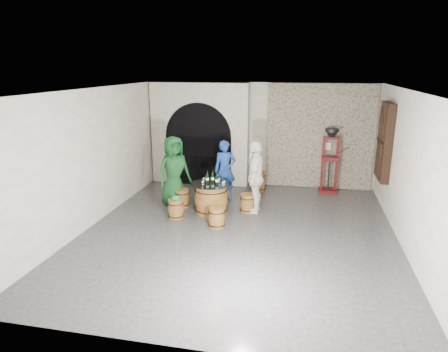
% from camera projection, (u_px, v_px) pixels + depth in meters
% --- Properties ---
extents(ground, '(8.00, 8.00, 0.00)m').
position_uv_depth(ground, '(239.00, 232.00, 9.16)').
color(ground, '#2C2C2E').
rests_on(ground, ground).
extents(wall_back, '(8.00, 0.00, 8.00)m').
position_uv_depth(wall_back, '(261.00, 135.00, 12.50)').
color(wall_back, beige).
rests_on(wall_back, ground).
extents(wall_front, '(8.00, 0.00, 8.00)m').
position_uv_depth(wall_front, '(185.00, 240.00, 4.96)').
color(wall_front, beige).
rests_on(wall_front, ground).
extents(wall_left, '(0.00, 8.00, 8.00)m').
position_uv_depth(wall_left, '(93.00, 157.00, 9.42)').
color(wall_left, beige).
rests_on(wall_left, ground).
extents(wall_right, '(0.00, 8.00, 8.00)m').
position_uv_depth(wall_right, '(410.00, 173.00, 8.04)').
color(wall_right, beige).
rests_on(wall_right, ground).
extents(ceiling, '(8.00, 8.00, 0.00)m').
position_uv_depth(ceiling, '(240.00, 90.00, 8.30)').
color(ceiling, beige).
rests_on(ceiling, wall_back).
extents(stone_facing_panel, '(3.20, 0.12, 3.18)m').
position_uv_depth(stone_facing_panel, '(320.00, 137.00, 12.09)').
color(stone_facing_panel, gray).
rests_on(stone_facing_panel, ground).
extents(arched_opening, '(3.10, 0.60, 3.19)m').
position_uv_depth(arched_opening, '(200.00, 134.00, 12.64)').
color(arched_opening, beige).
rests_on(arched_opening, ground).
extents(shuttered_window, '(0.23, 1.10, 2.00)m').
position_uv_depth(shuttered_window, '(384.00, 142.00, 10.27)').
color(shuttered_window, black).
rests_on(shuttered_window, wall_right).
extents(barrel_table, '(1.04, 1.04, 0.80)m').
position_uv_depth(barrel_table, '(211.00, 198.00, 10.25)').
color(barrel_table, brown).
rests_on(barrel_table, ground).
extents(barrel_stool_left, '(0.41, 0.41, 0.49)m').
position_uv_depth(barrel_stool_left, '(182.00, 198.00, 10.76)').
color(barrel_stool_left, brown).
rests_on(barrel_stool_left, ground).
extents(barrel_stool_far, '(0.41, 0.41, 0.49)m').
position_uv_depth(barrel_stool_far, '(222.00, 193.00, 11.17)').
color(barrel_stool_far, brown).
rests_on(barrel_stool_far, ground).
extents(barrel_stool_right, '(0.41, 0.41, 0.49)m').
position_uv_depth(barrel_stool_right, '(248.00, 203.00, 10.37)').
color(barrel_stool_right, brown).
rests_on(barrel_stool_right, ground).
extents(barrel_stool_near_right, '(0.41, 0.41, 0.49)m').
position_uv_depth(barrel_stool_near_right, '(217.00, 217.00, 9.40)').
color(barrel_stool_near_right, brown).
rests_on(barrel_stool_near_right, ground).
extents(barrel_stool_near_left, '(0.41, 0.41, 0.49)m').
position_uv_depth(barrel_stool_near_left, '(176.00, 209.00, 9.95)').
color(barrel_stool_near_left, brown).
rests_on(barrel_stool_near_left, ground).
extents(green_cap, '(0.24, 0.19, 0.11)m').
position_uv_depth(green_cap, '(176.00, 198.00, 9.87)').
color(green_cap, '#0C8A46').
rests_on(green_cap, barrel_stool_near_left).
extents(person_green, '(1.08, 1.10, 1.91)m').
position_uv_depth(person_green, '(174.00, 171.00, 10.69)').
color(person_green, '#11401B').
rests_on(person_green, ground).
extents(person_blue, '(0.70, 0.56, 1.68)m').
position_uv_depth(person_blue, '(225.00, 170.00, 11.26)').
color(person_blue, navy).
rests_on(person_blue, ground).
extents(person_white, '(0.50, 1.12, 1.88)m').
position_uv_depth(person_white, '(255.00, 177.00, 10.20)').
color(person_white, white).
rests_on(person_white, ground).
extents(wine_bottle_left, '(0.08, 0.08, 0.32)m').
position_uv_depth(wine_bottle_left, '(207.00, 178.00, 10.17)').
color(wine_bottle_left, black).
rests_on(wine_bottle_left, barrel_table).
extents(wine_bottle_center, '(0.08, 0.08, 0.32)m').
position_uv_depth(wine_bottle_center, '(217.00, 179.00, 10.02)').
color(wine_bottle_center, black).
rests_on(wine_bottle_center, barrel_table).
extents(wine_bottle_right, '(0.08, 0.08, 0.32)m').
position_uv_depth(wine_bottle_right, '(213.00, 177.00, 10.21)').
color(wine_bottle_right, black).
rests_on(wine_bottle_right, barrel_table).
extents(tasting_glass_a, '(0.05, 0.05, 0.10)m').
position_uv_depth(tasting_glass_a, '(203.00, 183.00, 10.03)').
color(tasting_glass_a, '#B86A23').
rests_on(tasting_glass_a, barrel_table).
extents(tasting_glass_b, '(0.05, 0.05, 0.10)m').
position_uv_depth(tasting_glass_b, '(224.00, 183.00, 10.04)').
color(tasting_glass_b, '#B86A23').
rests_on(tasting_glass_b, barrel_table).
extents(tasting_glass_c, '(0.05, 0.05, 0.10)m').
position_uv_depth(tasting_glass_c, '(206.00, 178.00, 10.49)').
color(tasting_glass_c, '#B86A23').
rests_on(tasting_glass_c, barrel_table).
extents(tasting_glass_d, '(0.05, 0.05, 0.10)m').
position_uv_depth(tasting_glass_d, '(219.00, 180.00, 10.28)').
color(tasting_glass_d, '#B86A23').
rests_on(tasting_glass_d, barrel_table).
extents(tasting_glass_e, '(0.05, 0.05, 0.10)m').
position_uv_depth(tasting_glass_e, '(223.00, 184.00, 9.94)').
color(tasting_glass_e, '#B86A23').
rests_on(tasting_glass_e, barrel_table).
extents(tasting_glass_f, '(0.05, 0.05, 0.10)m').
position_uv_depth(tasting_glass_f, '(204.00, 180.00, 10.31)').
color(tasting_glass_f, '#B86A23').
rests_on(tasting_glass_f, barrel_table).
extents(side_barrel, '(0.46, 0.46, 0.62)m').
position_uv_depth(side_barrel, '(258.00, 181.00, 12.07)').
color(side_barrel, brown).
rests_on(side_barrel, ground).
extents(corking_press, '(0.80, 0.45, 1.93)m').
position_uv_depth(corking_press, '(330.00, 156.00, 11.73)').
color(corking_press, '#530E0D').
rests_on(corking_press, ground).
extents(control_box, '(0.18, 0.10, 0.22)m').
position_uv_depth(control_box, '(328.00, 146.00, 12.03)').
color(control_box, silver).
rests_on(control_box, wall_back).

